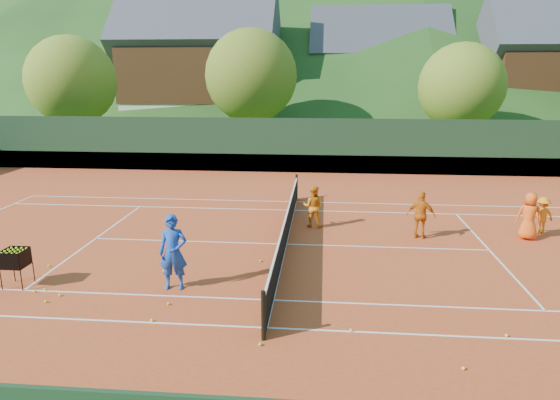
# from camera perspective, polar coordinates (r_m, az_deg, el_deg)

# --- Properties ---
(ground) EXTENTS (400.00, 400.00, 0.00)m
(ground) POSITION_cam_1_polar(r_m,az_deg,el_deg) (16.23, 0.68, -5.14)
(ground) COLOR #284E18
(ground) RESTS_ON ground
(clay_court) EXTENTS (40.00, 24.00, 0.02)m
(clay_court) POSITION_cam_1_polar(r_m,az_deg,el_deg) (16.23, 0.68, -5.11)
(clay_court) COLOR #B33F1D
(clay_court) RESTS_ON ground
(coach) EXTENTS (0.76, 0.54, 1.96)m
(coach) POSITION_cam_1_polar(r_m,az_deg,el_deg) (12.99, -12.11, -5.86)
(coach) COLOR #1B45AF
(coach) RESTS_ON clay_court
(student_a) EXTENTS (0.79, 0.65, 1.50)m
(student_a) POSITION_cam_1_polar(r_m,az_deg,el_deg) (17.87, 3.81, -0.74)
(student_a) COLOR orange
(student_a) RESTS_ON clay_court
(student_b) EXTENTS (1.01, 0.67, 1.60)m
(student_b) POSITION_cam_1_polar(r_m,az_deg,el_deg) (17.23, 15.82, -1.68)
(student_b) COLOR orange
(student_b) RESTS_ON clay_court
(student_c) EXTENTS (0.87, 0.66, 1.60)m
(student_c) POSITION_cam_1_polar(r_m,az_deg,el_deg) (18.42, 26.59, -1.65)
(student_c) COLOR #FF5D16
(student_c) RESTS_ON clay_court
(student_d) EXTENTS (0.91, 0.63, 1.28)m
(student_d) POSITION_cam_1_polar(r_m,az_deg,el_deg) (19.35, 27.76, -1.56)
(student_d) COLOR orange
(student_d) RESTS_ON clay_court
(tennis_ball_1) EXTENTS (0.07, 0.07, 0.07)m
(tennis_ball_1) POSITION_cam_1_polar(r_m,az_deg,el_deg) (14.25, -26.22, -9.33)
(tennis_ball_1) COLOR #E6F629
(tennis_ball_1) RESTS_ON clay_court
(tennis_ball_2) EXTENTS (0.07, 0.07, 0.07)m
(tennis_ball_2) POSITION_cam_1_polar(r_m,az_deg,el_deg) (14.76, -2.25, -6.96)
(tennis_ball_2) COLOR #E6F629
(tennis_ball_2) RESTS_ON clay_court
(tennis_ball_3) EXTENTS (0.07, 0.07, 0.07)m
(tennis_ball_3) POSITION_cam_1_polar(r_m,az_deg,el_deg) (10.58, -2.28, -16.14)
(tennis_ball_3) COLOR #E6F629
(tennis_ball_3) RESTS_ON clay_court
(tennis_ball_5) EXTENTS (0.07, 0.07, 0.07)m
(tennis_ball_5) POSITION_cam_1_polar(r_m,az_deg,el_deg) (11.17, 8.13, -14.52)
(tennis_ball_5) COLOR #E6F629
(tennis_ball_5) RESTS_ON clay_court
(tennis_ball_6) EXTENTS (0.07, 0.07, 0.07)m
(tennis_ball_6) POSITION_cam_1_polar(r_m,az_deg,el_deg) (14.62, -11.96, -7.50)
(tennis_ball_6) COLOR #E6F629
(tennis_ball_6) RESTS_ON clay_court
(tennis_ball_7) EXTENTS (0.07, 0.07, 0.07)m
(tennis_ball_7) POSITION_cam_1_polar(r_m,az_deg,el_deg) (11.87, 24.47, -13.91)
(tennis_ball_7) COLOR #E6F629
(tennis_ball_7) RESTS_ON clay_court
(tennis_ball_8) EXTENTS (0.07, 0.07, 0.07)m
(tennis_ball_8) POSITION_cam_1_polar(r_m,az_deg,el_deg) (12.48, -12.64, -11.49)
(tennis_ball_8) COLOR #E6F629
(tennis_ball_8) RESTS_ON clay_court
(tennis_ball_10) EXTENTS (0.07, 0.07, 0.07)m
(tennis_ball_10) POSITION_cam_1_polar(r_m,az_deg,el_deg) (14.25, -25.29, -9.22)
(tennis_ball_10) COLOR #E6F629
(tennis_ball_10) RESTS_ON clay_court
(tennis_ball_11) EXTENTS (0.07, 0.07, 0.07)m
(tennis_ball_11) POSITION_cam_1_polar(r_m,az_deg,el_deg) (15.84, -24.90, -6.84)
(tennis_ball_11) COLOR #E6F629
(tennis_ball_11) RESTS_ON clay_court
(tennis_ball_12) EXTENTS (0.07, 0.07, 0.07)m
(tennis_ball_12) POSITION_cam_1_polar(r_m,az_deg,el_deg) (13.54, -25.21, -10.45)
(tennis_ball_12) COLOR #E6F629
(tennis_ball_12) RESTS_ON clay_court
(tennis_ball_14) EXTENTS (0.07, 0.07, 0.07)m
(tennis_ball_14) POSITION_cam_1_polar(r_m,az_deg,el_deg) (11.81, -14.45, -13.17)
(tennis_ball_14) COLOR #E6F629
(tennis_ball_14) RESTS_ON clay_court
(tennis_ball_15) EXTENTS (0.07, 0.07, 0.07)m
(tennis_ball_15) POSITION_cam_1_polar(r_m,az_deg,el_deg) (13.76, -23.86, -9.90)
(tennis_ball_15) COLOR #E6F629
(tennis_ball_15) RESTS_ON clay_court
(tennis_ball_17) EXTENTS (0.07, 0.07, 0.07)m
(tennis_ball_17) POSITION_cam_1_polar(r_m,az_deg,el_deg) (10.42, 20.24, -17.61)
(tennis_ball_17) COLOR #E6F629
(tennis_ball_17) RESTS_ON clay_court
(tennis_ball_18) EXTENTS (0.07, 0.07, 0.07)m
(tennis_ball_18) POSITION_cam_1_polar(r_m,az_deg,el_deg) (14.42, -13.12, -7.87)
(tennis_ball_18) COLOR #E6F629
(tennis_ball_18) RESTS_ON clay_court
(court_lines) EXTENTS (23.83, 11.03, 0.00)m
(court_lines) POSITION_cam_1_polar(r_m,az_deg,el_deg) (16.23, 0.68, -5.06)
(court_lines) COLOR white
(court_lines) RESTS_ON clay_court
(tennis_net) EXTENTS (0.10, 12.07, 1.10)m
(tennis_net) POSITION_cam_1_polar(r_m,az_deg,el_deg) (16.07, 0.69, -3.39)
(tennis_net) COLOR black
(tennis_net) RESTS_ON clay_court
(perimeter_fence) EXTENTS (40.40, 24.24, 3.00)m
(perimeter_fence) POSITION_cam_1_polar(r_m,az_deg,el_deg) (15.85, 0.70, -0.82)
(perimeter_fence) COLOR black
(perimeter_fence) RESTS_ON clay_court
(ball_hopper) EXTENTS (0.57, 0.57, 1.00)m
(ball_hopper) POSITION_cam_1_polar(r_m,az_deg,el_deg) (14.61, -28.00, -5.96)
(ball_hopper) COLOR black
(ball_hopper) RESTS_ON clay_court
(chalet_left) EXTENTS (13.80, 9.93, 12.92)m
(chalet_left) POSITION_cam_1_polar(r_m,az_deg,el_deg) (46.61, -9.05, 14.49)
(chalet_left) COLOR beige
(chalet_left) RESTS_ON ground
(chalet_mid) EXTENTS (12.65, 8.82, 11.45)m
(chalet_mid) POSITION_cam_1_polar(r_m,az_deg,el_deg) (49.49, 11.02, 13.63)
(chalet_mid) COLOR beige
(chalet_mid) RESTS_ON ground
(chalet_right) EXTENTS (11.50, 8.82, 11.91)m
(chalet_right) POSITION_cam_1_polar(r_m,az_deg,el_deg) (49.02, 28.43, 12.51)
(chalet_right) COLOR beige
(chalet_right) RESTS_ON ground
(tree_a) EXTENTS (6.00, 6.00, 7.88)m
(tree_a) POSITION_cam_1_polar(r_m,az_deg,el_deg) (37.43, -22.76, 12.45)
(tree_a) COLOR #402719
(tree_a) RESTS_ON ground
(tree_b) EXTENTS (6.40, 6.40, 8.40)m
(tree_b) POSITION_cam_1_polar(r_m,az_deg,el_deg) (35.63, -3.34, 13.99)
(tree_b) COLOR #41281A
(tree_b) RESTS_ON ground
(tree_c) EXTENTS (5.60, 5.60, 7.35)m
(tree_c) POSITION_cam_1_polar(r_m,az_deg,el_deg) (35.39, 20.02, 12.12)
(tree_c) COLOR #402819
(tree_c) RESTS_ON ground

